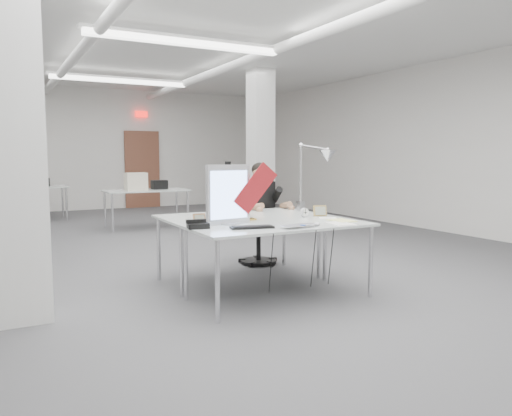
{
  "coord_description": "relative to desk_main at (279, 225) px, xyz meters",
  "views": [
    {
      "loc": [
        -2.49,
        -6.7,
        1.43
      ],
      "look_at": [
        0.0,
        -2.0,
        0.87
      ],
      "focal_mm": 35.0,
      "sensor_mm": 36.0,
      "label": 1
    }
  ],
  "objects": [
    {
      "name": "room_shell",
      "position": [
        0.04,
        2.63,
        0.95
      ],
      "size": [
        10.04,
        14.04,
        3.24
      ],
      "color": "#464648",
      "rests_on": "ground"
    },
    {
      "name": "desk_main",
      "position": [
        0.0,
        0.0,
        0.0
      ],
      "size": [
        1.8,
        0.9,
        0.02
      ],
      "primitive_type": "cube",
      "color": "silver",
      "rests_on": "room_shell"
    },
    {
      "name": "desk_second",
      "position": [
        0.0,
        0.9,
        0.0
      ],
      "size": [
        1.8,
        0.9,
        0.02
      ],
      "primitive_type": "cube",
      "color": "silver",
      "rests_on": "room_shell"
    },
    {
      "name": "bg_desk_a",
      "position": [
        0.2,
        5.5,
        0.0
      ],
      "size": [
        1.6,
        0.8,
        0.02
      ],
      "primitive_type": "cube",
      "color": "silver",
      "rests_on": "room_shell"
    },
    {
      "name": "bg_desk_b",
      "position": [
        -1.8,
        7.7,
        0.0
      ],
      "size": [
        1.6,
        0.8,
        0.02
      ],
      "primitive_type": "cube",
      "color": "silver",
      "rests_on": "room_shell"
    },
    {
      "name": "office_chair",
      "position": [
        0.59,
        1.53,
        -0.24
      ],
      "size": [
        0.63,
        0.63,
        1.01
      ],
      "primitive_type": null,
      "rotation": [
        0.0,
        0.0,
        0.35
      ],
      "color": "black",
      "rests_on": "room_shell"
    },
    {
      "name": "seated_person",
      "position": [
        0.59,
        1.48,
        0.16
      ],
      "size": [
        0.64,
        0.71,
        0.88
      ],
      "primitive_type": null,
      "rotation": [
        0.0,
        0.0,
        0.35
      ],
      "color": "black",
      "rests_on": "office_chair"
    },
    {
      "name": "monitor",
      "position": [
        -0.45,
        0.23,
        0.31
      ],
      "size": [
        0.48,
        0.1,
        0.59
      ],
      "primitive_type": "cube",
      "rotation": [
        0.0,
        0.0,
        0.11
      ],
      "color": "silver",
      "rests_on": "desk_main"
    },
    {
      "name": "pennant",
      "position": [
        -0.16,
        0.19,
        0.36
      ],
      "size": [
        0.48,
        0.04,
        0.52
      ],
      "primitive_type": "cube",
      "rotation": [
        0.0,
        -0.87,
        -0.06
      ],
      "color": "maroon",
      "rests_on": "monitor"
    },
    {
      "name": "keyboard",
      "position": [
        -0.37,
        -0.13,
        0.02
      ],
      "size": [
        0.42,
        0.22,
        0.02
      ],
      "primitive_type": "cube",
      "rotation": [
        0.0,
        0.0,
        -0.22
      ],
      "color": "black",
      "rests_on": "desk_main"
    },
    {
      "name": "laptop",
      "position": [
        0.04,
        -0.35,
        0.03
      ],
      "size": [
        0.39,
        0.28,
        0.03
      ],
      "primitive_type": "imported",
      "rotation": [
        0.0,
        0.0,
        0.12
      ],
      "color": "#A9A9AD",
      "rests_on": "desk_main"
    },
    {
      "name": "mouse",
      "position": [
        0.26,
        -0.27,
        0.03
      ],
      "size": [
        0.09,
        0.08,
        0.03
      ],
      "primitive_type": "ellipsoid",
      "rotation": [
        0.0,
        0.0,
        -0.42
      ],
      "color": "silver",
      "rests_on": "desk_main"
    },
    {
      "name": "bankers_lamp",
      "position": [
        -0.14,
        0.42,
        0.18
      ],
      "size": [
        0.31,
        0.18,
        0.33
      ],
      "primitive_type": null,
      "rotation": [
        0.0,
        0.0,
        0.25
      ],
      "color": "gold",
      "rests_on": "desk_main"
    },
    {
      "name": "desk_phone",
      "position": [
        -0.81,
        0.12,
        0.04
      ],
      "size": [
        0.23,
        0.21,
        0.05
      ],
      "primitive_type": "cube",
      "rotation": [
        0.0,
        0.0,
        -0.22
      ],
      "color": "black",
      "rests_on": "desk_main"
    },
    {
      "name": "picture_frame_left",
      "position": [
        -0.7,
        0.38,
        0.06
      ],
      "size": [
        0.14,
        0.04,
        0.1
      ],
      "primitive_type": "cube",
      "rotation": [
        -0.21,
        0.0,
        0.08
      ],
      "color": "#AE744B",
      "rests_on": "desk_main"
    },
    {
      "name": "picture_frame_right",
      "position": [
        0.73,
        0.35,
        0.07
      ],
      "size": [
        0.16,
        0.08,
        0.12
      ],
      "primitive_type": "cube",
      "rotation": [
        -0.21,
        0.0,
        -0.26
      ],
      "color": "#A08445",
      "rests_on": "desk_main"
    },
    {
      "name": "desk_clock",
      "position": [
        0.53,
        0.36,
        0.06
      ],
      "size": [
        0.11,
        0.04,
        0.1
      ],
      "primitive_type": "cylinder",
      "rotation": [
        1.57,
        0.0,
        0.13
      ],
      "color": "#BABABF",
      "rests_on": "desk_main"
    },
    {
      "name": "paper_stack_a",
      "position": [
        0.54,
        -0.26,
        0.02
      ],
      "size": [
        0.24,
        0.32,
        0.01
      ],
      "primitive_type": "cube",
      "rotation": [
        0.0,
        0.0,
        -0.13
      ],
      "color": "silver",
      "rests_on": "desk_main"
    },
    {
      "name": "paper_stack_b",
      "position": [
        0.69,
        -0.1,
        0.02
      ],
      "size": [
        0.2,
        0.27,
        0.01
      ],
      "primitive_type": "cube",
      "rotation": [
        0.0,
        0.0,
        0.01
      ],
      "color": "#DBDA83",
      "rests_on": "desk_main"
    },
    {
      "name": "paper_stack_c",
      "position": [
        0.7,
        0.15,
        0.02
      ],
      "size": [
        0.22,
        0.2,
        0.01
      ],
      "primitive_type": "cube",
      "rotation": [
        0.0,
        0.0,
        -0.48
      ],
      "color": "white",
      "rests_on": "desk_main"
    },
    {
      "name": "beige_monitor",
      "position": [
        -0.17,
        0.89,
        0.18
      ],
      "size": [
        0.45,
        0.43,
        0.34
      ],
      "primitive_type": "cube",
      "rotation": [
        0.0,
        0.0,
        -0.29
      ],
      "color": "beige",
      "rests_on": "desk_second"
    },
    {
      "name": "architect_lamp",
      "position": [
        0.85,
        0.68,
        0.51
      ],
      "size": [
        0.45,
        0.82,
        1.0
      ],
      "primitive_type": null,
      "rotation": [
        0.0,
        0.0,
        -0.25
      ],
      "color": "silver",
      "rests_on": "desk_second"
    }
  ]
}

